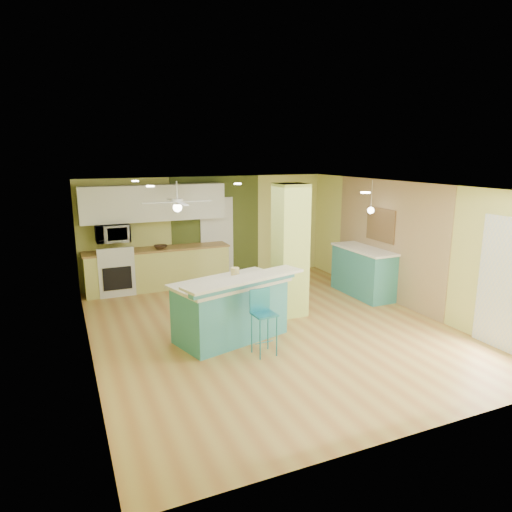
# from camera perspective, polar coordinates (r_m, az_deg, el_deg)

# --- Properties ---
(floor) EXTENTS (6.00, 7.00, 0.01)m
(floor) POSITION_cam_1_polar(r_m,az_deg,el_deg) (8.24, 1.71, -8.94)
(floor) COLOR #A47039
(floor) RESTS_ON ground
(ceiling) EXTENTS (6.00, 7.00, 0.01)m
(ceiling) POSITION_cam_1_polar(r_m,az_deg,el_deg) (7.67, 1.84, 8.75)
(ceiling) COLOR white
(ceiling) RESTS_ON wall_back
(wall_back) EXTENTS (6.00, 0.01, 2.50)m
(wall_back) POSITION_cam_1_polar(r_m,az_deg,el_deg) (11.07, -5.99, 3.39)
(wall_back) COLOR #D6D873
(wall_back) RESTS_ON floor
(wall_front) EXTENTS (6.00, 0.01, 2.50)m
(wall_front) POSITION_cam_1_polar(r_m,az_deg,el_deg) (5.06, 19.14, -8.75)
(wall_front) COLOR #D6D873
(wall_front) RESTS_ON floor
(wall_left) EXTENTS (0.01, 7.00, 2.50)m
(wall_left) POSITION_cam_1_polar(r_m,az_deg,el_deg) (7.15, -20.59, -2.58)
(wall_left) COLOR #D6D873
(wall_left) RESTS_ON floor
(wall_right) EXTENTS (0.01, 7.00, 2.50)m
(wall_right) POSITION_cam_1_polar(r_m,az_deg,el_deg) (9.51, 18.39, 1.25)
(wall_right) COLOR #D6D873
(wall_right) RESTS_ON floor
(wood_panel) EXTENTS (0.02, 3.40, 2.50)m
(wood_panel) POSITION_cam_1_polar(r_m,az_deg,el_deg) (9.95, 16.03, 1.89)
(wood_panel) COLOR #9A7A58
(wood_panel) RESTS_ON floor
(olive_accent) EXTENTS (2.20, 0.02, 2.50)m
(olive_accent) POSITION_cam_1_polar(r_m,az_deg,el_deg) (11.12, -4.98, 3.45)
(olive_accent) COLOR #455020
(olive_accent) RESTS_ON floor
(interior_door) EXTENTS (0.82, 0.05, 2.00)m
(interior_door) POSITION_cam_1_polar(r_m,az_deg,el_deg) (11.13, -4.90, 2.16)
(interior_door) COLOR white
(interior_door) RESTS_ON floor
(french_door) EXTENTS (0.04, 1.08, 2.10)m
(french_door) POSITION_cam_1_polar(r_m,az_deg,el_deg) (8.01, 29.03, -3.27)
(french_door) COLOR white
(french_door) RESTS_ON floor
(column) EXTENTS (0.55, 0.55, 2.50)m
(column) POSITION_cam_1_polar(r_m,az_deg,el_deg) (8.58, 4.28, 0.68)
(column) COLOR #B9CE5F
(column) RESTS_ON floor
(kitchen_run) EXTENTS (3.25, 0.63, 0.94)m
(kitchen_run) POSITION_cam_1_polar(r_m,az_deg,el_deg) (10.63, -12.08, -1.51)
(kitchen_run) COLOR #CBCB6A
(kitchen_run) RESTS_ON floor
(stove) EXTENTS (0.76, 0.66, 1.08)m
(stove) POSITION_cam_1_polar(r_m,az_deg,el_deg) (10.48, -17.16, -2.07)
(stove) COLOR silver
(stove) RESTS_ON floor
(upper_cabinets) EXTENTS (3.20, 0.34, 0.80)m
(upper_cabinets) POSITION_cam_1_polar(r_m,az_deg,el_deg) (10.48, -12.59, 6.49)
(upper_cabinets) COLOR white
(upper_cabinets) RESTS_ON wall_back
(microwave) EXTENTS (0.70, 0.48, 0.39)m
(microwave) POSITION_cam_1_polar(r_m,az_deg,el_deg) (10.31, -17.49, 2.74)
(microwave) COLOR white
(microwave) RESTS_ON wall_back
(ceiling_fan) EXTENTS (1.41, 1.41, 0.61)m
(ceiling_fan) POSITION_cam_1_polar(r_m,az_deg,el_deg) (9.23, -9.81, 6.59)
(ceiling_fan) COLOR white
(ceiling_fan) RESTS_ON ceiling
(pendant_lamp) EXTENTS (0.14, 0.14, 0.69)m
(pendant_lamp) POSITION_cam_1_polar(r_m,az_deg,el_deg) (9.76, 14.16, 5.58)
(pendant_lamp) COLOR white
(pendant_lamp) RESTS_ON ceiling
(wall_decor) EXTENTS (0.03, 0.90, 0.70)m
(wall_decor) POSITION_cam_1_polar(r_m,az_deg,el_deg) (10.03, 15.31, 3.77)
(wall_decor) COLOR brown
(wall_decor) RESTS_ON wood_panel
(peninsula) EXTENTS (2.24, 1.64, 1.14)m
(peninsula) POSITION_cam_1_polar(r_m,az_deg,el_deg) (7.62, -3.15, -6.53)
(peninsula) COLOR teal
(peninsula) RESTS_ON floor
(bar_stool) EXTENTS (0.35, 0.35, 1.02)m
(bar_stool) POSITION_cam_1_polar(r_m,az_deg,el_deg) (7.01, 0.79, -6.91)
(bar_stool) COLOR teal
(bar_stool) RESTS_ON floor
(side_counter) EXTENTS (0.69, 1.62, 1.04)m
(side_counter) POSITION_cam_1_polar(r_m,az_deg,el_deg) (10.19, 13.32, -1.89)
(side_counter) COLOR teal
(side_counter) RESTS_ON floor
(fruit_bowl) EXTENTS (0.35, 0.35, 0.07)m
(fruit_bowl) POSITION_cam_1_polar(r_m,az_deg,el_deg) (10.45, -11.85, 1.11)
(fruit_bowl) COLOR #372316
(fruit_bowl) RESTS_ON kitchen_run
(canister) EXTENTS (0.15, 0.15, 0.15)m
(canister) POSITION_cam_1_polar(r_m,az_deg,el_deg) (7.75, -2.64, -2.03)
(canister) COLOR gold
(canister) RESTS_ON peninsula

